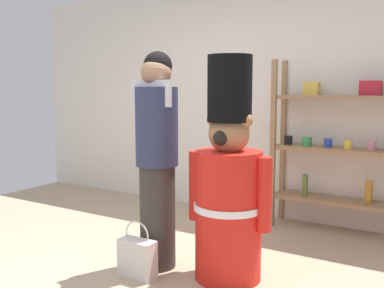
# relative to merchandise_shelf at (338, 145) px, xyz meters

# --- Properties ---
(ground_plane) EXTENTS (6.40, 6.40, 0.00)m
(ground_plane) POSITION_rel_merchandise_shelf_xyz_m (-1.00, -1.98, -0.87)
(ground_plane) COLOR tan
(back_wall) EXTENTS (6.40, 0.12, 2.60)m
(back_wall) POSITION_rel_merchandise_shelf_xyz_m (-1.00, 0.22, 0.43)
(back_wall) COLOR silver
(back_wall) RESTS_ON ground_plane
(merchandise_shelf) EXTENTS (1.27, 0.35, 1.70)m
(merchandise_shelf) POSITION_rel_merchandise_shelf_xyz_m (0.00, 0.00, 0.00)
(merchandise_shelf) COLOR #93704C
(merchandise_shelf) RESTS_ON ground_plane
(teddy_bear_guard) EXTENTS (0.67, 0.51, 1.65)m
(teddy_bear_guard) POSITION_rel_merchandise_shelf_xyz_m (-0.42, -1.54, -0.18)
(teddy_bear_guard) COLOR red
(teddy_bear_guard) RESTS_ON ground_plane
(person_shopper) EXTENTS (0.35, 0.33, 1.70)m
(person_shopper) POSITION_rel_merchandise_shelf_xyz_m (-0.99, -1.63, 0.03)
(person_shopper) COLOR #38332D
(person_shopper) RESTS_ON ground_plane
(shopping_bag) EXTENTS (0.29, 0.13, 0.44)m
(shopping_bag) POSITION_rel_merchandise_shelf_xyz_m (-1.01, -1.88, -0.71)
(shopping_bag) COLOR silver
(shopping_bag) RESTS_ON ground_plane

